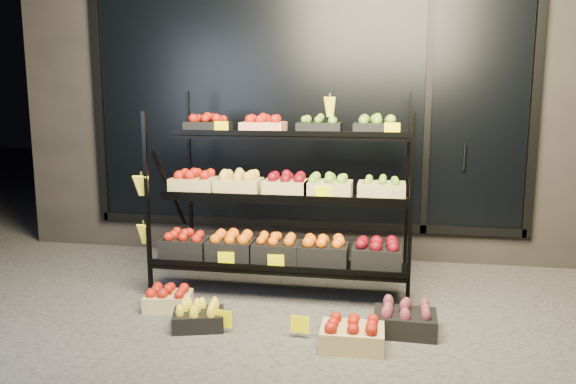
% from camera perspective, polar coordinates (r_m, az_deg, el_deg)
% --- Properties ---
extents(ground, '(24.00, 24.00, 0.00)m').
position_cam_1_polar(ground, '(4.33, -1.96, -12.19)').
color(ground, '#514F4C').
rests_on(ground, ground).
extents(building, '(6.00, 2.08, 3.50)m').
position_cam_1_polar(building, '(6.57, 2.88, 10.84)').
color(building, '#2D2826').
rests_on(building, ground).
extents(display_rack, '(2.18, 1.02, 1.73)m').
position_cam_1_polar(display_rack, '(4.68, -0.61, -0.47)').
color(display_rack, black).
rests_on(display_rack, ground).
extents(tag_floor_a, '(0.13, 0.01, 0.12)m').
position_cam_1_polar(tag_floor_a, '(4.00, -6.61, -13.19)').
color(tag_floor_a, '#FFEB00').
rests_on(tag_floor_a, ground).
extents(tag_floor_b, '(0.13, 0.01, 0.12)m').
position_cam_1_polar(tag_floor_b, '(3.89, 1.23, -13.83)').
color(tag_floor_b, '#FFEB00').
rests_on(tag_floor_b, ground).
extents(floor_crate_left, '(0.39, 0.32, 0.18)m').
position_cam_1_polar(floor_crate_left, '(4.48, -12.08, -10.47)').
color(floor_crate_left, tan).
rests_on(floor_crate_left, ground).
extents(floor_crate_midleft, '(0.41, 0.35, 0.19)m').
position_cam_1_polar(floor_crate_midleft, '(4.09, -9.08, -12.35)').
color(floor_crate_midleft, black).
rests_on(floor_crate_midleft, ground).
extents(floor_crate_midright, '(0.41, 0.31, 0.20)m').
position_cam_1_polar(floor_crate_midright, '(3.77, 6.54, -14.12)').
color(floor_crate_midright, tan).
rests_on(floor_crate_midright, ground).
extents(floor_crate_right, '(0.43, 0.33, 0.21)m').
position_cam_1_polar(floor_crate_right, '(4.04, 11.80, -12.54)').
color(floor_crate_right, black).
rests_on(floor_crate_right, ground).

